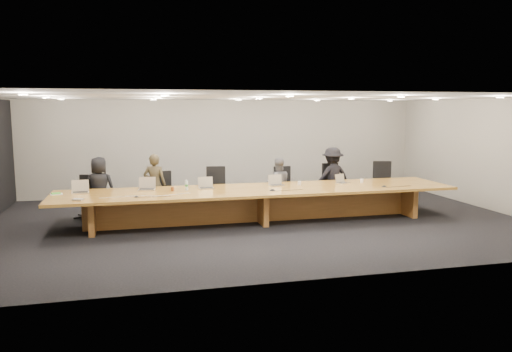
{
  "coord_description": "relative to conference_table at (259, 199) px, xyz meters",
  "views": [
    {
      "loc": [
        -2.76,
        -10.78,
        2.55
      ],
      "look_at": [
        0.0,
        0.3,
        1.0
      ],
      "focal_mm": 35.0,
      "sensor_mm": 36.0,
      "label": 1
    }
  ],
  "objects": [
    {
      "name": "chair_far_right",
      "position": [
        3.74,
        1.22,
        0.06
      ],
      "size": [
        0.75,
        0.75,
        1.16
      ],
      "primitive_type": null,
      "rotation": [
        0.0,
        0.0,
        -0.34
      ],
      "color": "black",
      "rests_on": "ground"
    },
    {
      "name": "mic_center",
      "position": [
        0.22,
        -0.33,
        0.25
      ],
      "size": [
        0.16,
        0.16,
        0.03
      ],
      "primitive_type": "cone",
      "rotation": [
        0.0,
        0.0,
        -0.15
      ],
      "color": "black",
      "rests_on": "conference_table"
    },
    {
      "name": "person_b",
      "position": [
        -2.27,
        1.23,
        0.22
      ],
      "size": [
        0.62,
        0.5,
        1.49
      ],
      "primitive_type": "imported",
      "rotation": [
        0.0,
        0.0,
        2.85
      ],
      "color": "#362F1D",
      "rests_on": "ground"
    },
    {
      "name": "amber_mug",
      "position": [
        -1.93,
        0.15,
        0.27
      ],
      "size": [
        0.09,
        0.09,
        0.09
      ],
      "primitive_type": "cylinder",
      "rotation": [
        0.0,
        0.0,
        0.38
      ],
      "color": "brown",
      "rests_on": "conference_table"
    },
    {
      "name": "ground",
      "position": [
        0.0,
        0.0,
        -0.52
      ],
      "size": [
        12.0,
        12.0,
        0.0
      ],
      "primitive_type": "plane",
      "color": "black",
      "rests_on": "ground"
    },
    {
      "name": "water_bottle",
      "position": [
        -1.62,
        0.19,
        0.34
      ],
      "size": [
        0.09,
        0.09,
        0.21
      ],
      "primitive_type": "cylinder",
      "rotation": [
        0.0,
        0.0,
        -0.41
      ],
      "color": "silver",
      "rests_on": "conference_table"
    },
    {
      "name": "back_wall",
      "position": [
        0.0,
        4.0,
        0.88
      ],
      "size": [
        12.0,
        0.02,
        2.8
      ],
      "primitive_type": "cube",
      "color": "beige",
      "rests_on": "ground"
    },
    {
      "name": "laptop_a",
      "position": [
        -3.87,
        0.36,
        0.37
      ],
      "size": [
        0.37,
        0.28,
        0.28
      ],
      "primitive_type": null,
      "rotation": [
        0.0,
        0.0,
        0.07
      ],
      "color": "#C5B497",
      "rests_on": "conference_table"
    },
    {
      "name": "mic_right",
      "position": [
        2.87,
        -0.45,
        0.25
      ],
      "size": [
        0.17,
        0.17,
        0.03
      ],
      "primitive_type": "cone",
      "rotation": [
        0.0,
        0.0,
        0.28
      ],
      "color": "black",
      "rests_on": "conference_table"
    },
    {
      "name": "chair_mid_right",
      "position": [
        1.03,
        1.34,
        0.02
      ],
      "size": [
        0.58,
        0.58,
        1.08
      ],
      "primitive_type": null,
      "rotation": [
        0.0,
        0.0,
        0.06
      ],
      "color": "black",
      "rests_on": "ground"
    },
    {
      "name": "laptop_c",
      "position": [
        -1.16,
        0.31,
        0.36
      ],
      "size": [
        0.34,
        0.25,
        0.26
      ],
      "primitive_type": null,
      "rotation": [
        0.0,
        0.0,
        0.03
      ],
      "color": "#B6A88B",
      "rests_on": "conference_table"
    },
    {
      "name": "chair_far_left",
      "position": [
        -3.83,
        1.3,
        -0.01
      ],
      "size": [
        0.62,
        0.62,
        1.02
      ],
      "primitive_type": null,
      "rotation": [
        0.0,
        0.0,
        -0.21
      ],
      "color": "black",
      "rests_on": "ground"
    },
    {
      "name": "av_box",
      "position": [
        -3.84,
        -0.52,
        0.24
      ],
      "size": [
        0.23,
        0.2,
        0.03
      ],
      "primitive_type": "cube",
      "rotation": [
        0.0,
        0.0,
        -0.33
      ],
      "color": "silver",
      "rests_on": "conference_table"
    },
    {
      "name": "chair_left",
      "position": [
        -2.01,
        1.2,
        0.01
      ],
      "size": [
        0.68,
        0.68,
        1.07
      ],
      "primitive_type": null,
      "rotation": [
        0.0,
        0.0,
        0.3
      ],
      "color": "black",
      "rests_on": "ground"
    },
    {
      "name": "conference_table",
      "position": [
        0.0,
        0.0,
        0.0
      ],
      "size": [
        9.0,
        1.8,
        0.75
      ],
      "color": "#92611F",
      "rests_on": "ground"
    },
    {
      "name": "person_a",
      "position": [
        -3.53,
        1.13,
        0.21
      ],
      "size": [
        0.79,
        0.59,
        1.45
      ],
      "primitive_type": "imported",
      "rotation": [
        0.0,
        0.0,
        2.94
      ],
      "color": "black",
      "rests_on": "ground"
    },
    {
      "name": "person_d",
      "position": [
        2.3,
        1.26,
        0.25
      ],
      "size": [
        1.07,
        0.71,
        1.55
      ],
      "primitive_type": "imported",
      "rotation": [
        0.0,
        0.0,
        3.28
      ],
      "color": "black",
      "rests_on": "ground"
    },
    {
      "name": "paper_cup_far",
      "position": [
        2.66,
        0.27,
        0.28
      ],
      "size": [
        0.1,
        0.1,
        0.1
      ],
      "primitive_type": "cone",
      "rotation": [
        0.0,
        0.0,
        0.33
      ],
      "color": "white",
      "rests_on": "conference_table"
    },
    {
      "name": "chair_right",
      "position": [
        2.38,
        1.29,
        0.05
      ],
      "size": [
        0.69,
        0.69,
        1.14
      ],
      "primitive_type": null,
      "rotation": [
        0.0,
        0.0,
        0.2
      ],
      "color": "black",
      "rests_on": "ground"
    },
    {
      "name": "person_c",
      "position": [
        0.78,
        1.13,
        0.14
      ],
      "size": [
        0.68,
        0.55,
        1.32
      ],
      "primitive_type": "imported",
      "rotation": [
        0.0,
        0.0,
        3.06
      ],
      "color": "slate",
      "rests_on": "ground"
    },
    {
      "name": "notepad",
      "position": [
        -4.34,
        0.29,
        0.24
      ],
      "size": [
        0.27,
        0.23,
        0.01
      ],
      "primitive_type": "cube",
      "rotation": [
        0.0,
        0.0,
        0.18
      ],
      "color": "silver",
      "rests_on": "conference_table"
    },
    {
      "name": "mic_left",
      "position": [
        -2.71,
        -0.45,
        0.24
      ],
      "size": [
        0.11,
        0.11,
        0.03
      ],
      "primitive_type": "cone",
      "rotation": [
        0.0,
        0.0,
        0.02
      ],
      "color": "black",
      "rests_on": "conference_table"
    },
    {
      "name": "chair_mid_left",
      "position": [
        -0.78,
        1.28,
        0.05
      ],
      "size": [
        0.66,
        0.66,
        1.14
      ],
      "primitive_type": null,
      "rotation": [
        0.0,
        0.0,
        -0.15
      ],
      "color": "black",
      "rests_on": "ground"
    },
    {
      "name": "paper_cup_near",
      "position": [
        1.05,
        0.26,
        0.28
      ],
      "size": [
        0.1,
        0.1,
        0.1
      ],
      "primitive_type": "cone",
      "rotation": [
        0.0,
        0.0,
        0.27
      ],
      "color": "silver",
      "rests_on": "conference_table"
    },
    {
      "name": "laptop_b",
      "position": [
        -2.48,
        0.43,
        0.37
      ],
      "size": [
        0.4,
        0.32,
        0.29
      ],
      "primitive_type": null,
      "rotation": [
        0.0,
        0.0,
        -0.14
      ],
      "color": "#BEAB91",
      "rests_on": "conference_table"
    },
    {
      "name": "laptop_e",
      "position": [
        2.17,
        0.31,
        0.34
      ],
      "size": [
        0.35,
        0.31,
        0.23
      ],
      "primitive_type": null,
      "rotation": [
        0.0,
        0.0,
        0.39
      ],
      "color": "#C3B795",
      "rests_on": "conference_table"
    },
    {
      "name": "laptop_d",
      "position": [
        0.51,
        0.33,
        0.36
      ],
      "size": [
        0.35,
        0.27,
        0.26
      ],
      "primitive_type": null,
      "rotation": [
        0.0,
        0.0,
        0.08
      ],
      "color": "tan",
      "rests_on": "conference_table"
    },
    {
      "name": "lime_gadget",
      "position": [
        -4.35,
        0.27,
        0.26
      ],
      "size": [
        0.2,
        0.16,
        0.03
      ],
      "primitive_type": "cube",
      "rotation": [
        0.0,
        0.0,
        0.4
      ],
      "color": "green",
      "rests_on": "notepad"
    }
  ]
}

